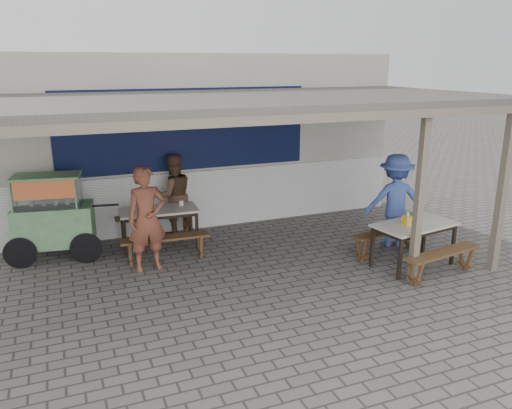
{
  "coord_description": "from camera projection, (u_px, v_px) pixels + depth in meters",
  "views": [
    {
      "loc": [
        -2.6,
        -6.66,
        3.32
      ],
      "look_at": [
        0.44,
        0.9,
        1.0
      ],
      "focal_mm": 35.0,
      "sensor_mm": 36.0,
      "label": 1
    }
  ],
  "objects": [
    {
      "name": "ground",
      "position": [
        251.0,
        283.0,
        7.79
      ],
      "size": [
        60.0,
        60.0,
        0.0
      ],
      "primitive_type": "plane",
      "color": "#5F5A56",
      "rests_on": "ground"
    },
    {
      "name": "back_wall",
      "position": [
        189.0,
        141.0,
        10.51
      ],
      "size": [
        9.0,
        1.28,
        3.5
      ],
      "color": "beige",
      "rests_on": "ground"
    },
    {
      "name": "warung_roof",
      "position": [
        231.0,
        103.0,
        7.85
      ],
      "size": [
        9.0,
        4.21,
        2.81
      ],
      "color": "#524B46",
      "rests_on": "ground"
    },
    {
      "name": "table_left",
      "position": [
        159.0,
        213.0,
        9.1
      ],
      "size": [
        1.44,
        0.76,
        0.75
      ],
      "rotation": [
        0.0,
        0.0,
        -0.06
      ],
      "color": "beige",
      "rests_on": "ground"
    },
    {
      "name": "bench_left_street",
      "position": [
        165.0,
        243.0,
        8.56
      ],
      "size": [
        1.52,
        0.36,
        0.45
      ],
      "rotation": [
        0.0,
        0.0,
        -0.06
      ],
      "color": "brown",
      "rests_on": "ground"
    },
    {
      "name": "bench_left_wall",
      "position": [
        155.0,
        220.0,
        9.83
      ],
      "size": [
        1.52,
        0.36,
        0.45
      ],
      "rotation": [
        0.0,
        0.0,
        -0.06
      ],
      "color": "brown",
      "rests_on": "ground"
    },
    {
      "name": "table_right",
      "position": [
        415.0,
        228.0,
        8.29
      ],
      "size": [
        1.48,
        0.94,
        0.75
      ],
      "rotation": [
        0.0,
        0.0,
        0.16
      ],
      "color": "beige",
      "rests_on": "ground"
    },
    {
      "name": "bench_right_street",
      "position": [
        442.0,
        258.0,
        7.89
      ],
      "size": [
        1.5,
        0.51,
        0.45
      ],
      "rotation": [
        0.0,
        0.0,
        0.16
      ],
      "color": "brown",
      "rests_on": "ground"
    },
    {
      "name": "bench_right_wall",
      "position": [
        387.0,
        236.0,
        8.88
      ],
      "size": [
        1.5,
        0.51,
        0.45
      ],
      "rotation": [
        0.0,
        0.0,
        0.16
      ],
      "color": "brown",
      "rests_on": "ground"
    },
    {
      "name": "vendor_cart",
      "position": [
        52.0,
        214.0,
        8.58
      ],
      "size": [
        1.93,
        0.94,
        1.5
      ],
      "rotation": [
        0.0,
        0.0,
        -0.16
      ],
      "color": "#77AA71",
      "rests_on": "ground"
    },
    {
      "name": "patron_street_side",
      "position": [
        147.0,
        219.0,
        8.11
      ],
      "size": [
        0.66,
        0.45,
        1.74
      ],
      "primitive_type": "imported",
      "rotation": [
        0.0,
        0.0,
        0.06
      ],
      "color": "brown",
      "rests_on": "ground"
    },
    {
      "name": "patron_wall_side",
      "position": [
        174.0,
        195.0,
        9.82
      ],
      "size": [
        0.83,
        0.67,
        1.62
      ],
      "primitive_type": "imported",
      "rotation": [
        0.0,
        0.0,
        3.22
      ],
      "color": "brown",
      "rests_on": "ground"
    },
    {
      "name": "patron_right_table",
      "position": [
        395.0,
        200.0,
        9.22
      ],
      "size": [
        1.27,
        0.98,
        1.73
      ],
      "primitive_type": "imported",
      "rotation": [
        0.0,
        0.0,
        2.8
      ],
      "color": "#3E55A2",
      "rests_on": "ground"
    },
    {
      "name": "tissue_box",
      "position": [
        407.0,
        220.0,
        8.21
      ],
      "size": [
        0.15,
        0.15,
        0.14
      ],
      "primitive_type": "cube",
      "rotation": [
        0.0,
        0.0,
        0.05
      ],
      "color": "gold",
      "rests_on": "table_right"
    },
    {
      "name": "donation_box",
      "position": [
        416.0,
        216.0,
        8.47
      ],
      "size": [
        0.21,
        0.16,
        0.12
      ],
      "primitive_type": "cube",
      "rotation": [
        0.0,
        0.0,
        0.25
      ],
      "color": "#316E31",
      "rests_on": "table_right"
    },
    {
      "name": "condiment_jar",
      "position": [
        181.0,
        203.0,
        9.3
      ],
      "size": [
        0.09,
        0.09,
        0.1
      ],
      "primitive_type": "cylinder",
      "color": "silver",
      "rests_on": "table_left"
    },
    {
      "name": "condiment_bowl",
      "position": [
        147.0,
        207.0,
        9.1
      ],
      "size": [
        0.24,
        0.24,
        0.05
      ],
      "primitive_type": "imported",
      "rotation": [
        0.0,
        0.0,
        0.32
      ],
      "color": "silver",
      "rests_on": "table_left"
    }
  ]
}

